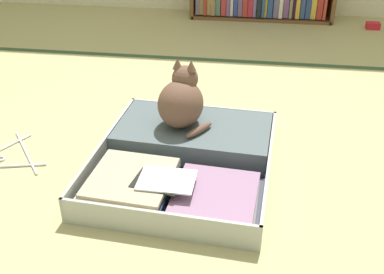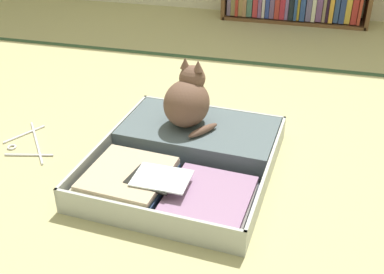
{
  "view_description": "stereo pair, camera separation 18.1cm",
  "coord_description": "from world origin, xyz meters",
  "px_view_note": "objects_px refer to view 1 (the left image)",
  "views": [
    {
      "loc": [
        0.16,
        -1.58,
        1.11
      ],
      "look_at": [
        -0.07,
        -0.03,
        0.18
      ],
      "focal_mm": 43.5,
      "sensor_mm": 36.0,
      "label": 1
    },
    {
      "loc": [
        0.34,
        -1.54,
        1.11
      ],
      "look_at": [
        -0.07,
        -0.03,
        0.18
      ],
      "focal_mm": 43.5,
      "sensor_mm": 36.0,
      "label": 2
    }
  ],
  "objects_px": {
    "open_suitcase": "(184,155)",
    "black_cat": "(182,101)",
    "clothes_hanger": "(17,154)",
    "small_red_pouch": "(373,26)"
  },
  "relations": [
    {
      "from": "open_suitcase",
      "to": "black_cat",
      "type": "xyz_separation_m",
      "value": [
        -0.03,
        0.16,
        0.17
      ]
    },
    {
      "from": "open_suitcase",
      "to": "clothes_hanger",
      "type": "height_order",
      "value": "open_suitcase"
    },
    {
      "from": "black_cat",
      "to": "clothes_hanger",
      "type": "xyz_separation_m",
      "value": [
        -0.7,
        -0.19,
        -0.22
      ]
    },
    {
      "from": "open_suitcase",
      "to": "clothes_hanger",
      "type": "relative_size",
      "value": 2.72
    },
    {
      "from": "black_cat",
      "to": "small_red_pouch",
      "type": "xyz_separation_m",
      "value": [
        1.17,
        1.87,
        -0.2
      ]
    },
    {
      "from": "clothes_hanger",
      "to": "small_red_pouch",
      "type": "relative_size",
      "value": 3.14
    },
    {
      "from": "clothes_hanger",
      "to": "small_red_pouch",
      "type": "distance_m",
      "value": 2.79
    },
    {
      "from": "clothes_hanger",
      "to": "open_suitcase",
      "type": "bearing_deg",
      "value": 2.86
    },
    {
      "from": "open_suitcase",
      "to": "black_cat",
      "type": "relative_size",
      "value": 2.92
    },
    {
      "from": "black_cat",
      "to": "clothes_hanger",
      "type": "bearing_deg",
      "value": -164.66
    }
  ]
}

